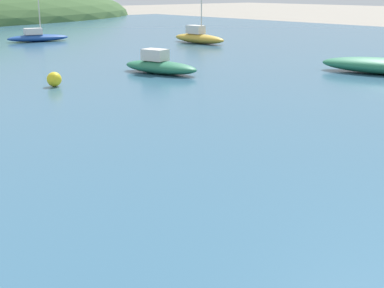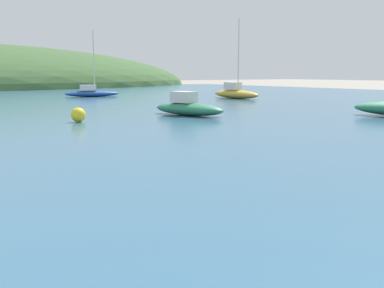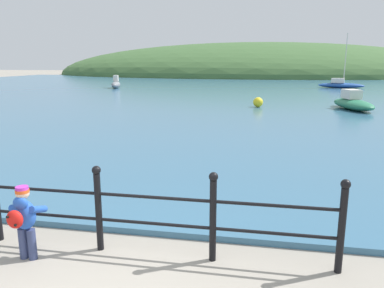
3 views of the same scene
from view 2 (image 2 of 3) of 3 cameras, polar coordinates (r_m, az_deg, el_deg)
name	(u,v)px [view 2 (image 2 of 3)]	position (r m, az deg, el deg)	size (l,w,h in m)	color
boat_far_right	(235,93)	(32.40, 5.54, 6.46)	(1.29, 4.51, 5.54)	gold
boat_white_sailboat	(188,108)	(19.42, -0.51, 4.64)	(2.12, 3.87, 1.02)	#287551
boat_blue_hull	(92,93)	(35.43, -12.61, 6.38)	(4.28, 2.14, 4.99)	#1E4793
mooring_buoy	(78,115)	(17.21, -14.25, 3.61)	(0.54, 0.54, 0.54)	yellow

